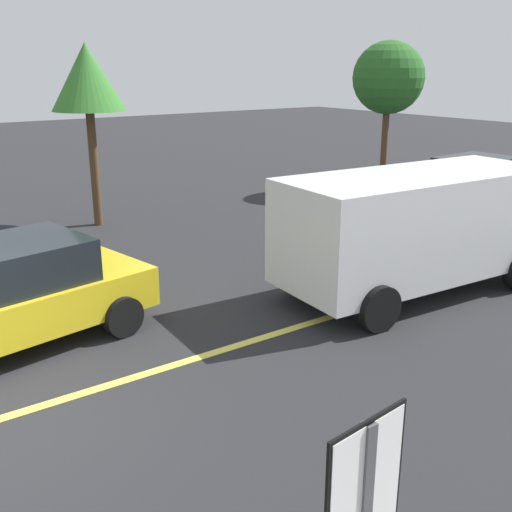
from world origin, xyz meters
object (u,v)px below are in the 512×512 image
white_van (418,224)px  car_silver_near_curb (471,188)px  car_yellow_far_lane (1,297)px  tree_left_verge (389,78)px  tree_right_verge (87,79)px

white_van → car_silver_near_curb: bearing=27.2°
white_van → car_yellow_far_lane: 7.05m
tree_left_verge → tree_right_verge: (-9.42, 1.14, 0.07)m
car_silver_near_curb → tree_right_verge: (-8.60, 5.12, 2.85)m
car_yellow_far_lane → tree_left_verge: (13.27, 5.02, 2.80)m
white_van → tree_left_verge: bearing=46.8°
car_yellow_far_lane → tree_left_verge: size_ratio=0.99×
car_silver_near_curb → tree_right_verge: bearing=149.2°
car_yellow_far_lane → tree_left_verge: tree_left_verge is taller
car_silver_near_curb → tree_right_verge: tree_right_verge is taller
car_yellow_far_lane → car_silver_near_curb: bearing=4.8°
car_silver_near_curb → tree_left_verge: size_ratio=0.90×
car_yellow_far_lane → white_van: bearing=-15.5°
white_van → car_yellow_far_lane: bearing=164.5°
car_yellow_far_lane → tree_left_verge: 14.46m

